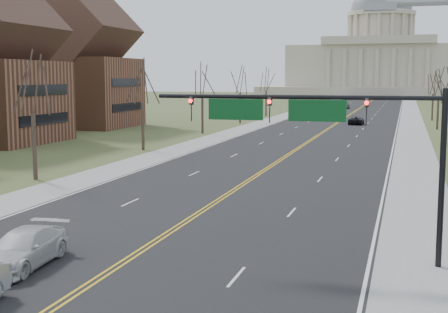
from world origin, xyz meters
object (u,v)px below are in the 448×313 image
Objects in this scene: car_sb_inner_second at (23,248)px; car_far_nb at (356,120)px; signal_mast at (316,122)px; car_far_sb at (346,106)px.

car_far_nb is (6.98, 81.65, -0.07)m from car_sb_inner_second.
car_far_sb is (-10.60, 128.47, -5.05)m from signal_mast.
car_far_sb is (0.50, 133.06, -0.04)m from car_sb_inner_second.
signal_mast is 129.00m from car_far_sb.
signal_mast is 2.39× the size of car_sb_inner_second.
signal_mast is 77.33m from car_far_nb.
car_far_nb is 51.82m from car_far_sb.
signal_mast reaches higher than car_far_sb.
car_far_sb is at bearing 94.72° from signal_mast.
signal_mast is at bearing 17.79° from car_sb_inner_second.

